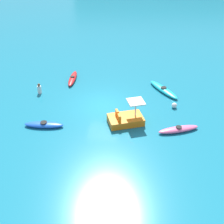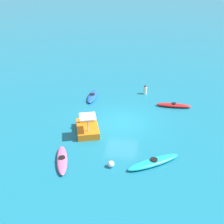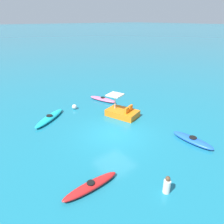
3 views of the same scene
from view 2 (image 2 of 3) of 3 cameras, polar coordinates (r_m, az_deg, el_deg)
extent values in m
plane|color=#19728C|center=(21.97, 2.01, -1.95)|extent=(600.00, 600.00, 0.00)
ellipsoid|color=pink|center=(18.06, -9.84, -9.31)|extent=(2.92, 1.48, 0.32)
cylinder|color=black|center=(17.95, -9.89, -8.84)|extent=(0.51, 0.51, 0.05)
ellipsoid|color=blue|center=(25.74, -3.90, 3.16)|extent=(2.74, 0.77, 0.32)
cylinder|color=black|center=(25.66, -3.92, 3.53)|extent=(0.47, 0.47, 0.05)
ellipsoid|color=red|center=(24.60, 12.10, 1.31)|extent=(0.58, 2.88, 0.32)
cylinder|color=black|center=(24.52, 12.14, 1.69)|extent=(0.36, 0.36, 0.05)
ellipsoid|color=#19B7C6|center=(17.82, 8.23, -9.77)|extent=(2.54, 3.34, 0.32)
cylinder|color=black|center=(17.70, 8.27, -9.30)|extent=(0.64, 0.64, 0.05)
cube|color=orange|center=(20.68, -4.86, -3.34)|extent=(2.74, 2.15, 0.50)
cube|color=orange|center=(20.93, -4.22, -1.40)|extent=(0.29, 0.47, 0.44)
cube|color=orange|center=(20.90, -5.86, -1.52)|extent=(0.29, 0.47, 0.44)
cylinder|color=#B2B2B7|center=(19.67, -4.79, -2.41)|extent=(0.08, 0.08, 1.10)
cube|color=silver|center=(19.38, -4.85, -0.91)|extent=(1.38, 1.38, 0.08)
sphere|color=white|center=(17.42, -0.20, -10.26)|extent=(0.41, 0.41, 0.41)
cylinder|color=silver|center=(26.54, 6.57, 4.22)|extent=(0.36, 0.36, 0.65)
sphere|color=brown|center=(26.36, 6.63, 5.11)|extent=(0.22, 0.22, 0.22)
camera|label=1|loc=(28.01, -49.32, 22.77)|focal=49.72mm
camera|label=3|loc=(28.99, 20.92, 18.71)|focal=33.26mm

